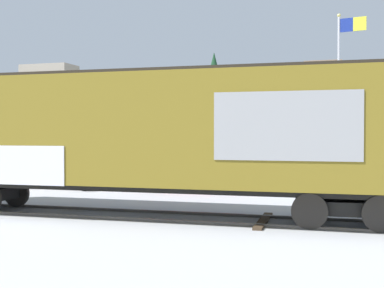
# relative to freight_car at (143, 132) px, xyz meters

# --- Properties ---
(ground_plane) EXTENTS (260.00, 260.00, 0.00)m
(ground_plane) POSITION_rel_freight_car_xyz_m (1.46, 0.00, -2.45)
(ground_plane) COLOR #B2B5BC
(track) EXTENTS (60.00, 5.16, 0.08)m
(track) POSITION_rel_freight_car_xyz_m (-2.12, 0.12, -2.41)
(track) COLOR #4C4742
(track) RESTS_ON ground_plane
(freight_car) EXTENTS (16.33, 3.60, 4.30)m
(freight_car) POSITION_rel_freight_car_xyz_m (0.00, 0.00, 0.00)
(freight_car) COLOR olive
(freight_car) RESTS_ON ground_plane
(flagpole) EXTENTS (1.36, 0.48, 8.39)m
(flagpole) POSITION_rel_freight_car_xyz_m (6.52, 12.11, 2.74)
(flagpole) COLOR silver
(flagpole) RESTS_ON ground_plane
(hillside) EXTENTS (139.91, 32.65, 12.85)m
(hillside) POSITION_rel_freight_car_xyz_m (1.50, 55.97, 1.67)
(hillside) COLOR gray
(hillside) RESTS_ON ground_plane
(parked_car_tan) EXTENTS (4.71, 2.27, 1.66)m
(parked_car_tan) POSITION_rel_freight_car_xyz_m (-5.91, 6.65, -1.62)
(parked_car_tan) COLOR #9E8966
(parked_car_tan) RESTS_ON ground_plane
(parked_car_red) EXTENTS (4.30, 2.01, 1.69)m
(parked_car_red) POSITION_rel_freight_car_xyz_m (0.08, 6.59, -1.59)
(parked_car_red) COLOR #B21E1E
(parked_car_red) RESTS_ON ground_plane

